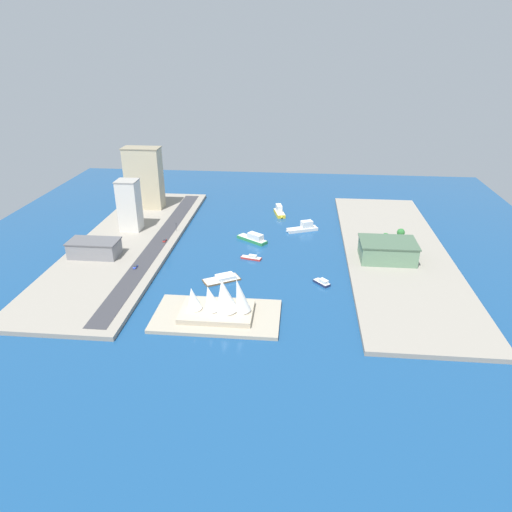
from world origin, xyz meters
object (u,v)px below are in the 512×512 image
Objects in this scene: hatchback_blue at (135,267)px; opera_landmark at (219,301)px; barge_flat_brown at (223,278)px; traffic_light_waterfront at (176,226)px; ferry_white_commuter at (304,227)px; ferry_green_doubledeck at (253,238)px; hotel_broad_white at (129,205)px; pickup_red at (165,240)px; ferry_yellow_fast at (279,211)px; tugboat_red at (251,258)px; terminal_long_green at (387,250)px; office_block_beige at (144,178)px; patrol_launch_navy at (322,282)px; warehouse_low_gray at (94,248)px.

hatchback_blue is 0.13× the size of opera_landmark.
traffic_light_waterfront is (47.93, -72.82, 5.77)m from barge_flat_brown.
ferry_green_doubledeck is at bearing 34.51° from ferry_white_commuter.
opera_landmark is at bearing 71.63° from ferry_white_commuter.
hotel_broad_white reaches higher than hatchback_blue.
ferry_green_doubledeck is at bearing -168.57° from pickup_red.
hotel_broad_white is at bearing 7.18° from ferry_white_commuter.
ferry_yellow_fast is at bearing -125.94° from hatchback_blue.
tugboat_red is 0.39× the size of hotel_broad_white.
pickup_red reaches higher than tugboat_red.
ferry_yellow_fast is 0.60× the size of terminal_long_green.
terminal_long_green is 0.71× the size of office_block_beige.
traffic_light_waterfront is at bearing 126.77° from office_block_beige.
terminal_long_green is (-104.91, -35.53, 7.96)m from barge_flat_brown.
terminal_long_green is (-188.14, 37.61, -13.04)m from hotel_broad_white.
barge_flat_brown is 3.74× the size of traffic_light_waterfront.
patrol_launch_navy is 1.77× the size of traffic_light_waterfront.
traffic_light_waterfront reaches higher than tugboat_red.
hotel_broad_white is 6.01× the size of traffic_light_waterfront.
hotel_broad_white reaches higher than pickup_red.
tugboat_red is at bearing 157.59° from hotel_broad_white.
terminal_long_green is at bearing 130.12° from ferry_yellow_fast.
hotel_broad_white is 0.75× the size of office_block_beige.
warehouse_low_gray reaches higher than ferry_white_commuter.
ferry_white_commuter is 45.15m from ferry_green_doubledeck.
barge_flat_brown reaches higher than tugboat_red.
office_block_beige is at bearing -42.49° from tugboat_red.
hatchback_blue is 45.49m from pickup_red.
warehouse_low_gray reaches higher than ferry_green_doubledeck.
pickup_red is (-40.07, -29.12, -4.77)m from warehouse_low_gray.
patrol_launch_navy is 119.38m from hatchback_blue.
barge_flat_brown is at bearing 18.71° from terminal_long_green.
traffic_light_waterfront reaches higher than patrol_launch_navy.
tugboat_red is 68.19m from pickup_red.
ferry_yellow_fast is 41.75m from ferry_white_commuter.
terminal_long_green is at bearing -176.15° from warehouse_low_gray.
hotel_broad_white reaches higher than ferry_green_doubledeck.
opera_landmark reaches higher than tugboat_red.
terminal_long_green is at bearing 154.69° from office_block_beige.
ferry_white_commuter reaches higher than pickup_red.
ferry_white_commuter is 0.66× the size of hotel_broad_white.
pickup_red is at bearing -143.99° from warehouse_low_gray.
office_block_beige is (149.53, -126.55, 27.54)m from patrol_launch_navy.
office_block_beige is 10.73× the size of hatchback_blue.
warehouse_low_gray is at bearing 22.03° from ferry_green_doubledeck.
hatchback_blue is (-33.38, 15.87, -4.78)m from warehouse_low_gray.
office_block_beige reaches higher than hotel_broad_white.
terminal_long_green reaches higher than ferry_green_doubledeck.
office_block_beige reaches higher than ferry_green_doubledeck.
traffic_light_waterfront is (-40.44, 54.12, -21.90)m from office_block_beige.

